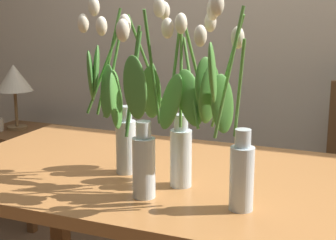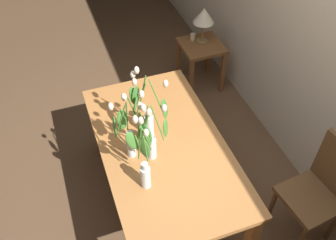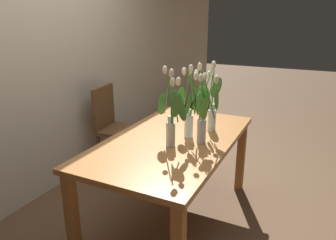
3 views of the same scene
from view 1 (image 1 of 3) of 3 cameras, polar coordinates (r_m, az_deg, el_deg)
name	(u,v)px [view 1 (image 1 of 3)]	position (r m, az deg, el deg)	size (l,w,h in m)	color
dining_table	(171,198)	(1.78, 0.36, -8.68)	(1.60, 0.90, 0.74)	#B7753D
tulip_vase_0	(120,107)	(1.69, -5.41, 1.49)	(0.25, 0.28, 0.58)	silver
tulip_vase_1	(231,133)	(1.41, 7.06, -1.46)	(0.18, 0.20, 0.59)	silver
tulip_vase_2	(140,129)	(1.48, -3.12, -0.97)	(0.16, 0.24, 0.58)	silver
tulip_vase_3	(186,119)	(1.55, 2.04, 0.15)	(0.19, 0.24, 0.54)	silver
side_table	(22,149)	(3.28, -15.93, -3.10)	(0.44, 0.44, 0.55)	brown
table_lamp	(14,80)	(3.23, -16.77, 4.32)	(0.22, 0.22, 0.40)	olive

